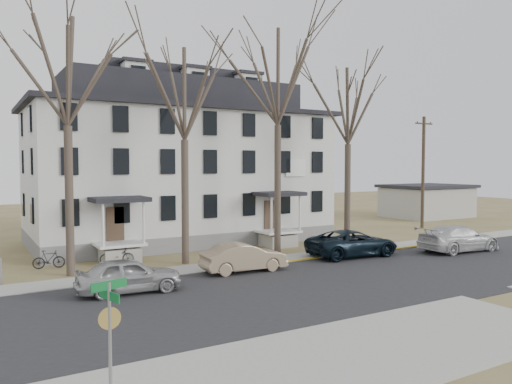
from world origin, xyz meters
TOP-DOWN VIEW (x-y plane):
  - ground at (0.00, 0.00)m, footprint 120.00×120.00m
  - main_road at (0.00, 2.00)m, footprint 120.00×10.00m
  - far_sidewalk at (0.00, 8.00)m, footprint 120.00×2.00m
  - near_sidewalk_left at (-8.00, -5.00)m, footprint 20.00×5.00m
  - yellow_curb at (5.00, 7.10)m, footprint 14.00×0.25m
  - boarding_house at (-2.00, 17.95)m, footprint 20.80×12.36m
  - distant_building at (26.00, 20.00)m, footprint 8.50×6.50m
  - tree_far_left at (-11.00, 9.80)m, footprint 8.40×8.40m
  - tree_mid_left at (-5.00, 9.80)m, footprint 7.80×7.80m
  - tree_center at (1.00, 9.80)m, footprint 9.00×9.00m
  - tree_mid_right at (6.50, 9.80)m, footprint 7.80×7.80m
  - utility_pole_far at (18.50, 14.00)m, footprint 2.00×0.28m
  - car_silver at (-9.51, 5.02)m, footprint 4.49×2.12m
  - car_tan at (-3.33, 6.20)m, footprint 4.44×1.76m
  - car_navy at (4.23, 6.68)m, footprint 5.72×2.98m
  - car_white at (11.01, 4.61)m, footprint 5.67×2.57m
  - bicycle_left at (-8.38, 11.23)m, footprint 1.88×1.02m
  - bicycle_right at (-11.70, 11.93)m, footprint 1.64×0.69m
  - street_sign at (-12.75, -4.85)m, footprint 0.83×0.83m

SIDE VIEW (x-z plane):
  - ground at x=0.00m, z-range 0.00..0.00m
  - main_road at x=0.00m, z-range -0.02..0.02m
  - far_sidewalk at x=0.00m, z-range -0.04..0.04m
  - near_sidewalk_left at x=-8.00m, z-range -0.04..0.04m
  - yellow_curb at x=5.00m, z-range -0.03..0.03m
  - bicycle_left at x=-8.38m, z-range 0.00..0.94m
  - bicycle_right at x=-11.70m, z-range 0.00..0.95m
  - car_tan at x=-3.33m, z-range 0.00..1.44m
  - car_silver at x=-9.51m, z-range 0.00..1.48m
  - car_navy at x=4.23m, z-range 0.00..1.54m
  - car_white at x=11.01m, z-range 0.00..1.61m
  - distant_building at x=26.00m, z-range 0.00..3.35m
  - street_sign at x=-12.75m, z-range 0.44..3.37m
  - utility_pole_far at x=18.50m, z-range 0.15..9.65m
  - boarding_house at x=-2.00m, z-range -0.65..11.40m
  - tree_mid_left at x=-5.00m, z-range 3.23..15.97m
  - tree_mid_right at x=6.50m, z-range 3.23..15.97m
  - tree_far_left at x=-11.00m, z-range 3.48..17.20m
  - tree_center at x=1.00m, z-range 3.73..18.43m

